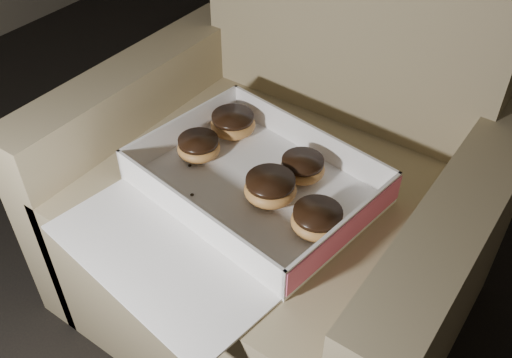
{
  "coord_description": "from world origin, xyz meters",
  "views": [
    {
      "loc": [
        0.08,
        -0.07,
        1.1
      ],
      "look_at": [
        -0.38,
        0.57,
        0.41
      ],
      "focal_mm": 40.0,
      "sensor_mm": 36.0,
      "label": 1
    }
  ],
  "objects": [
    {
      "name": "crumb_a",
      "position": [
        -0.51,
        0.55,
        0.39
      ],
      "size": [
        0.01,
        0.01,
        0.0
      ],
      "primitive_type": "ellipsoid",
      "color": "black",
      "rests_on": "bakery_box"
    },
    {
      "name": "donut_a",
      "position": [
        -0.32,
        0.65,
        0.41
      ],
      "size": [
        0.08,
        0.08,
        0.04
      ],
      "color": "#C28743",
      "rests_on": "bakery_box"
    },
    {
      "name": "donut_b",
      "position": [
        -0.34,
        0.56,
        0.41
      ],
      "size": [
        0.1,
        0.1,
        0.05
      ],
      "color": "#C28743",
      "rests_on": "bakery_box"
    },
    {
      "name": "bakery_box",
      "position": [
        -0.38,
        0.53,
        0.39
      ],
      "size": [
        0.48,
        0.54,
        0.07
      ],
      "rotation": [
        0.0,
        0.0,
        -0.15
      ],
      "color": "white",
      "rests_on": "armchair"
    },
    {
      "name": "crumb_c",
      "position": [
        -0.46,
        0.49,
        0.39
      ],
      "size": [
        0.01,
        0.01,
        0.0
      ],
      "primitive_type": "ellipsoid",
      "color": "black",
      "rests_on": "bakery_box"
    },
    {
      "name": "donut_d",
      "position": [
        -0.51,
        0.68,
        0.41
      ],
      "size": [
        0.09,
        0.09,
        0.05
      ],
      "color": "#C28743",
      "rests_on": "bakery_box"
    },
    {
      "name": "donut_c",
      "position": [
        -0.52,
        0.58,
        0.41
      ],
      "size": [
        0.08,
        0.08,
        0.04
      ],
      "color": "#C28743",
      "rests_on": "bakery_box"
    },
    {
      "name": "crumb_b",
      "position": [
        -0.26,
        0.43,
        0.39
      ],
      "size": [
        0.01,
        0.01,
        0.0
      ],
      "primitive_type": "ellipsoid",
      "color": "black",
      "rests_on": "bakery_box"
    },
    {
      "name": "armchair",
      "position": [
        -0.38,
        0.66,
        0.27
      ],
      "size": [
        0.81,
        0.68,
        0.84
      ],
      "color": "#9A8862",
      "rests_on": "floor"
    },
    {
      "name": "donut_e",
      "position": [
        -0.23,
        0.54,
        0.41
      ],
      "size": [
        0.09,
        0.09,
        0.05
      ],
      "color": "#C28743",
      "rests_on": "bakery_box"
    }
  ]
}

